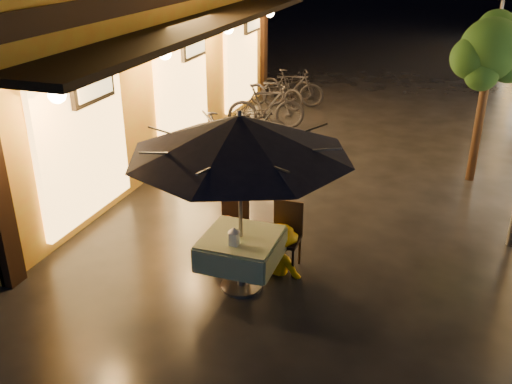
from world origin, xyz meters
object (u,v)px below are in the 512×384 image
at_px(cafe_table, 241,249).
at_px(bicycle_0, 211,159).
at_px(person_yellow, 281,227).
at_px(patio_umbrella, 240,136).
at_px(person_orange, 225,218).
at_px(table_lantern, 234,235).

height_order(cafe_table, bicycle_0, bicycle_0).
bearing_deg(person_yellow, cafe_table, 70.25).
bearing_deg(cafe_table, bicycle_0, 119.32).
relative_size(patio_umbrella, bicycle_0, 1.81).
bearing_deg(cafe_table, person_orange, 129.05).
height_order(patio_umbrella, person_yellow, patio_umbrella).
bearing_deg(bicycle_0, patio_umbrella, -148.82).
bearing_deg(person_orange, bicycle_0, -61.41).
relative_size(table_lantern, bicycle_0, 0.16).
height_order(person_yellow, bicycle_0, person_yellow).
height_order(patio_umbrella, table_lantern, patio_umbrella).
relative_size(table_lantern, person_orange, 0.17).
distance_m(cafe_table, patio_umbrella, 1.56).
xyz_separation_m(person_orange, bicycle_0, (-1.43, 2.78, -0.31)).
relative_size(cafe_table, bicycle_0, 0.64).
bearing_deg(person_orange, table_lantern, 120.58).
bearing_deg(table_lantern, person_orange, 119.19).
bearing_deg(person_yellow, person_orange, 16.12).
xyz_separation_m(table_lantern, person_orange, (-0.43, 0.77, -0.20)).
height_order(person_orange, person_yellow, person_orange).
bearing_deg(table_lantern, person_yellow, 65.84).
xyz_separation_m(patio_umbrella, bicycle_0, (-1.86, 3.31, -1.74)).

